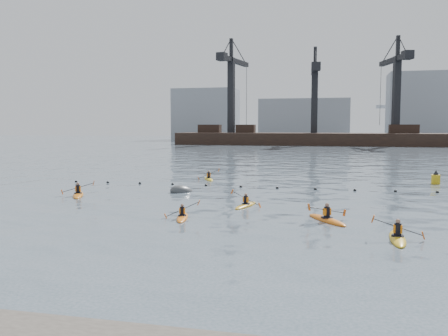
{
  "coord_description": "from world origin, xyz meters",
  "views": [
    {
      "loc": [
        5.45,
        -15.31,
        5.03
      ],
      "look_at": [
        -0.24,
        8.9,
        2.8
      ],
      "focal_mm": 38.0,
      "sensor_mm": 36.0,
      "label": 1
    }
  ],
  "objects_px": {
    "kayaker_2": "(78,194)",
    "nav_buoy": "(436,179)",
    "kayaker_1": "(397,237)",
    "kayaker_3": "(246,205)",
    "kayaker_4": "(327,219)",
    "kayaker_5": "(209,179)",
    "mooring_buoy": "(182,192)",
    "kayaker_0": "(182,217)"
  },
  "relations": [
    {
      "from": "kayaker_4",
      "to": "nav_buoy",
      "type": "xyz_separation_m",
      "value": [
        8.9,
        18.58,
        0.3
      ]
    },
    {
      "from": "mooring_buoy",
      "to": "nav_buoy",
      "type": "xyz_separation_m",
      "value": [
        19.85,
        9.84,
        0.41
      ]
    },
    {
      "from": "mooring_buoy",
      "to": "kayaker_4",
      "type": "bearing_deg",
      "value": -38.6
    },
    {
      "from": "kayaker_3",
      "to": "mooring_buoy",
      "type": "bearing_deg",
      "value": 151.74
    },
    {
      "from": "kayaker_1",
      "to": "nav_buoy",
      "type": "relative_size",
      "value": 2.48
    },
    {
      "from": "kayaker_2",
      "to": "kayaker_3",
      "type": "height_order",
      "value": "kayaker_2"
    },
    {
      "from": "mooring_buoy",
      "to": "kayaker_2",
      "type": "bearing_deg",
      "value": -151.71
    },
    {
      "from": "kayaker_3",
      "to": "nav_buoy",
      "type": "height_order",
      "value": "nav_buoy"
    },
    {
      "from": "kayaker_4",
      "to": "kayaker_3",
      "type": "bearing_deg",
      "value": -68.3
    },
    {
      "from": "kayaker_2",
      "to": "kayaker_3",
      "type": "relative_size",
      "value": 1.12
    },
    {
      "from": "kayaker_3",
      "to": "kayaker_5",
      "type": "bearing_deg",
      "value": 127.15
    },
    {
      "from": "kayaker_3",
      "to": "nav_buoy",
      "type": "bearing_deg",
      "value": 60.4
    },
    {
      "from": "kayaker_4",
      "to": "mooring_buoy",
      "type": "bearing_deg",
      "value": -71.91
    },
    {
      "from": "kayaker_4",
      "to": "kayaker_5",
      "type": "height_order",
      "value": "kayaker_5"
    },
    {
      "from": "kayaker_2",
      "to": "nav_buoy",
      "type": "relative_size",
      "value": 2.5
    },
    {
      "from": "kayaker_1",
      "to": "kayaker_3",
      "type": "xyz_separation_m",
      "value": [
        -8.14,
        7.02,
        -0.01
      ]
    },
    {
      "from": "kayaker_2",
      "to": "kayaker_5",
      "type": "xyz_separation_m",
      "value": [
        6.5,
        11.98,
        -0.01
      ]
    },
    {
      "from": "kayaker_0",
      "to": "nav_buoy",
      "type": "relative_size",
      "value": 2.14
    },
    {
      "from": "kayaker_3",
      "to": "kayaker_4",
      "type": "distance_m",
      "value": 6.13
    },
    {
      "from": "kayaker_1",
      "to": "kayaker_3",
      "type": "distance_m",
      "value": 10.75
    },
    {
      "from": "kayaker_3",
      "to": "kayaker_4",
      "type": "height_order",
      "value": "kayaker_3"
    },
    {
      "from": "kayaker_1",
      "to": "kayaker_5",
      "type": "xyz_separation_m",
      "value": [
        -14.21,
        20.65,
        -0.01
      ]
    },
    {
      "from": "kayaker_0",
      "to": "kayaker_3",
      "type": "distance_m",
      "value": 5.28
    },
    {
      "from": "kayaker_3",
      "to": "nav_buoy",
      "type": "distance_m",
      "value": 20.52
    },
    {
      "from": "kayaker_2",
      "to": "kayaker_4",
      "type": "bearing_deg",
      "value": -42.74
    },
    {
      "from": "nav_buoy",
      "to": "kayaker_2",
      "type": "bearing_deg",
      "value": -153.13
    },
    {
      "from": "kayaker_4",
      "to": "nav_buoy",
      "type": "bearing_deg",
      "value": -148.91
    },
    {
      "from": "kayaker_4",
      "to": "mooring_buoy",
      "type": "distance_m",
      "value": 14.01
    },
    {
      "from": "kayaker_1",
      "to": "mooring_buoy",
      "type": "relative_size",
      "value": 1.65
    },
    {
      "from": "mooring_buoy",
      "to": "kayaker_5",
      "type": "bearing_deg",
      "value": 90.99
    },
    {
      "from": "kayaker_2",
      "to": "kayaker_5",
      "type": "distance_m",
      "value": 13.63
    },
    {
      "from": "kayaker_1",
      "to": "kayaker_0",
      "type": "bearing_deg",
      "value": 168.95
    },
    {
      "from": "kayaker_1",
      "to": "kayaker_2",
      "type": "height_order",
      "value": "same"
    },
    {
      "from": "kayaker_2",
      "to": "kayaker_5",
      "type": "height_order",
      "value": "kayaker_2"
    },
    {
      "from": "kayaker_2",
      "to": "kayaker_5",
      "type": "bearing_deg",
      "value": 35.12
    },
    {
      "from": "kayaker_2",
      "to": "nav_buoy",
      "type": "height_order",
      "value": "nav_buoy"
    },
    {
      "from": "kayaker_2",
      "to": "mooring_buoy",
      "type": "height_order",
      "value": "kayaker_2"
    },
    {
      "from": "kayaker_3",
      "to": "mooring_buoy",
      "type": "xyz_separation_m",
      "value": [
        -5.93,
        5.22,
        -0.09
      ]
    },
    {
      "from": "kayaker_0",
      "to": "kayaker_2",
      "type": "xyz_separation_m",
      "value": [
        -9.91,
        6.21,
        0.02
      ]
    },
    {
      "from": "kayaker_0",
      "to": "nav_buoy",
      "type": "distance_m",
      "value": 25.7
    },
    {
      "from": "kayaker_1",
      "to": "nav_buoy",
      "type": "height_order",
      "value": "nav_buoy"
    },
    {
      "from": "kayaker_4",
      "to": "mooring_buoy",
      "type": "xyz_separation_m",
      "value": [
        -10.95,
        8.74,
        -0.1
      ]
    }
  ]
}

